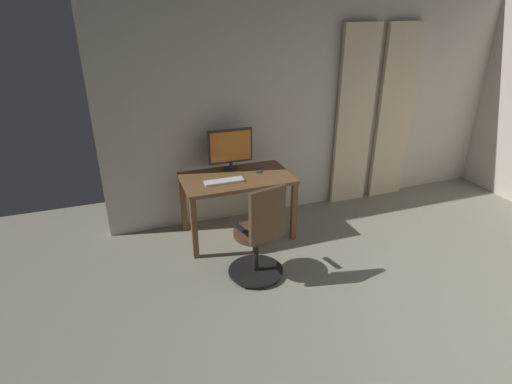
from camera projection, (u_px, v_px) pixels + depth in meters
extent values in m
plane|color=gray|center=(495.00, 371.00, 3.14)|extent=(8.07, 8.07, 0.00)
cube|color=beige|center=(317.00, 103.00, 5.21)|extent=(5.36, 0.10, 2.76)
cube|color=beige|center=(394.00, 114.00, 5.55)|extent=(0.51, 0.06, 2.33)
cube|color=beige|center=(354.00, 118.00, 5.36)|extent=(0.51, 0.06, 2.33)
cube|color=brown|center=(237.00, 178.00, 4.68)|extent=(1.24, 0.71, 0.04)
cube|color=brown|center=(294.00, 212.00, 4.74)|extent=(0.06, 0.06, 0.71)
cube|color=brown|center=(194.00, 229.00, 4.39)|extent=(0.06, 0.06, 0.71)
cube|color=brown|center=(273.00, 190.00, 5.28)|extent=(0.06, 0.06, 0.71)
cube|color=brown|center=(183.00, 204.00, 4.93)|extent=(0.06, 0.06, 0.71)
cylinder|color=black|center=(256.00, 270.00, 4.24)|extent=(0.56, 0.56, 0.02)
sphere|color=black|center=(276.00, 264.00, 4.37)|extent=(0.05, 0.05, 0.05)
sphere|color=black|center=(250.00, 258.00, 4.47)|extent=(0.05, 0.05, 0.05)
sphere|color=black|center=(231.00, 271.00, 4.26)|extent=(0.05, 0.05, 0.05)
sphere|color=black|center=(246.00, 286.00, 4.03)|extent=(0.05, 0.05, 0.05)
sphere|color=black|center=(276.00, 282.00, 4.10)|extent=(0.05, 0.05, 0.05)
cylinder|color=black|center=(256.00, 253.00, 4.15)|extent=(0.06, 0.06, 0.42)
cylinder|color=brown|center=(256.00, 233.00, 4.05)|extent=(0.53, 0.53, 0.05)
cube|color=brown|center=(267.00, 215.00, 3.78)|extent=(0.38, 0.13, 0.53)
cube|color=black|center=(238.00, 226.00, 3.90)|extent=(0.09, 0.24, 0.03)
cube|color=black|center=(273.00, 215.00, 4.09)|extent=(0.09, 0.24, 0.03)
cylinder|color=#333338|center=(231.00, 169.00, 4.87)|extent=(0.18, 0.18, 0.01)
cylinder|color=#333338|center=(231.00, 165.00, 4.85)|extent=(0.04, 0.04, 0.07)
cube|color=#333338|center=(230.00, 146.00, 4.76)|extent=(0.52, 0.03, 0.40)
cube|color=orange|center=(231.00, 146.00, 4.74)|extent=(0.48, 0.01, 0.35)
cube|color=white|center=(224.00, 181.00, 4.52)|extent=(0.43, 0.13, 0.02)
cube|color=#333338|center=(259.00, 171.00, 4.82)|extent=(0.12, 0.16, 0.01)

